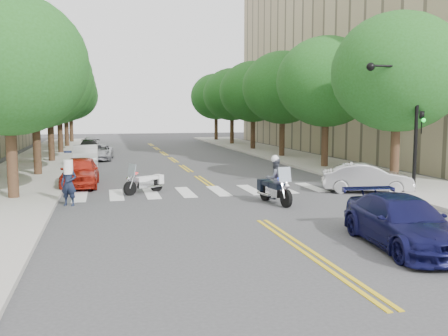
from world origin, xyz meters
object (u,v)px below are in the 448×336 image
object	(u,v)px
motorcycle_police	(274,182)
sedan_blue	(403,222)
motorcycle_parked	(147,182)
convertible	(367,178)
officer_standing	(69,184)

from	to	relation	value
motorcycle_police	sedan_blue	xyz separation A→B (m)	(1.22, -6.99, -0.18)
motorcycle_parked	convertible	size ratio (longest dim) A/B	0.47
motorcycle_parked	convertible	world-z (taller)	motorcycle_parked
motorcycle_police	convertible	distance (m)	5.30
convertible	sedan_blue	bearing A→B (deg)	177.92
motorcycle_parked	sedan_blue	xyz separation A→B (m)	(5.96, -10.81, 0.21)
officer_standing	convertible	bearing A→B (deg)	21.37
motorcycle_police	officer_standing	xyz separation A→B (m)	(-7.96, 1.43, -0.00)
motorcycle_parked	sedan_blue	size ratio (longest dim) A/B	0.40
motorcycle_parked	sedan_blue	world-z (taller)	motorcycle_parked
motorcycle_police	sedan_blue	distance (m)	7.10
motorcycle_police	motorcycle_parked	xyz separation A→B (m)	(-4.74, 3.81, -0.39)
motorcycle_parked	sedan_blue	bearing A→B (deg)	174.84
motorcycle_police	convertible	xyz separation A→B (m)	(5.04, 1.64, -0.21)
officer_standing	convertible	size ratio (longest dim) A/B	0.43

